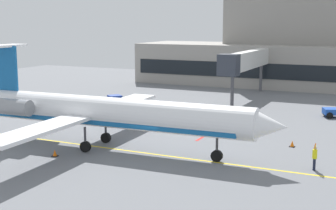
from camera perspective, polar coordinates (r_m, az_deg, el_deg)
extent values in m
cube|color=slate|center=(39.17, -2.13, -5.86)|extent=(120.00, 120.00, 0.10)
cube|color=yellow|center=(39.12, -2.16, -5.79)|extent=(108.00, 0.24, 0.01)
cube|color=red|center=(46.83, 5.23, -3.19)|extent=(0.30, 8.00, 0.01)
cube|color=gray|center=(81.24, 16.76, 4.42)|extent=(58.31, 13.19, 6.79)
cube|color=gray|center=(84.15, 17.79, 11.25)|extent=(30.73, 9.23, 12.85)
cube|color=black|center=(74.74, 15.96, 3.69)|extent=(55.98, 0.12, 2.39)
cube|color=silver|center=(67.91, 9.65, 5.34)|extent=(1.40, 16.48, 2.40)
cube|color=#2D333D|center=(59.19, 7.22, 4.75)|extent=(2.40, 2.00, 2.64)
cylinder|color=#4C4C51|center=(74.71, 10.99, 3.19)|extent=(0.44, 0.44, 4.14)
cylinder|color=#4C4C51|center=(61.17, 7.65, 1.82)|extent=(0.44, 0.44, 4.14)
cylinder|color=white|center=(40.16, -7.15, -0.86)|extent=(25.08, 3.44, 2.53)
cube|color=#145999|center=(40.30, -7.12, -1.83)|extent=(22.57, 3.09, 0.46)
cone|color=white|center=(35.43, 11.91, -2.44)|extent=(2.87, 2.58, 2.48)
cube|color=white|center=(46.75, -5.50, 0.23)|extent=(2.88, 10.31, 0.28)
cube|color=white|center=(36.31, -15.22, -2.90)|extent=(2.88, 10.31, 0.28)
cylinder|color=gray|center=(46.20, -14.49, 0.56)|extent=(3.08, 1.50, 1.39)
cylinder|color=gray|center=(43.17, -17.71, -0.24)|extent=(3.08, 1.50, 1.39)
cube|color=#145999|center=(45.89, -18.66, 4.18)|extent=(2.28, 0.32, 4.03)
cube|color=white|center=(45.75, -18.80, 6.69)|extent=(1.92, 4.11, 0.20)
cylinder|color=#3F3F44|center=(36.76, 5.85, -4.64)|extent=(0.20, 0.20, 1.43)
cylinder|color=black|center=(37.01, 5.82, -6.04)|extent=(0.91, 0.38, 0.90)
cylinder|color=#3F3F44|center=(42.52, -7.43, -2.67)|extent=(0.20, 0.20, 1.43)
cylinder|color=black|center=(42.74, -7.40, -3.90)|extent=(0.91, 0.38, 0.90)
cylinder|color=#3F3F44|center=(39.81, -9.84, -3.60)|extent=(0.20, 0.20, 1.43)
cylinder|color=black|center=(40.04, -9.80, -4.91)|extent=(0.91, 0.38, 0.90)
cube|color=#19389E|center=(56.26, -7.30, -0.34)|extent=(3.45, 3.76, 0.60)
cube|color=navy|center=(56.44, -6.35, 0.60)|extent=(1.98, 1.99, 1.13)
cylinder|color=black|center=(57.43, -6.34, -0.41)|extent=(0.66, 0.72, 0.70)
cylinder|color=black|center=(56.01, -5.82, -0.67)|extent=(0.66, 0.72, 0.70)
cylinder|color=black|center=(56.67, -8.74, -0.61)|extent=(0.66, 0.72, 0.70)
cylinder|color=black|center=(55.22, -8.28, -0.87)|extent=(0.66, 0.72, 0.70)
cylinder|color=black|center=(57.31, 18.27, -0.88)|extent=(0.75, 0.52, 0.70)
cylinder|color=black|center=(55.75, 18.69, -1.20)|extent=(0.75, 0.52, 0.70)
cylinder|color=#191E33|center=(36.29, 16.99, -6.80)|extent=(0.18, 0.18, 0.85)
cylinder|color=#191E33|center=(36.49, 17.03, -6.71)|extent=(0.18, 0.18, 0.85)
cylinder|color=yellow|center=(36.19, 17.07, -5.61)|extent=(0.34, 0.34, 0.66)
sphere|color=tan|center=(36.07, 17.11, -4.92)|extent=(0.24, 0.24, 0.24)
cylinder|color=yellow|center=(35.87, 17.06, -5.10)|extent=(0.10, 0.39, 0.50)
cylinder|color=#F2590C|center=(35.82, 17.08, -4.76)|extent=(0.06, 0.06, 0.28)
cylinder|color=yellow|center=(36.30, 17.14, -4.93)|extent=(0.10, 0.39, 0.50)
cylinder|color=#F2590C|center=(36.24, 17.16, -4.59)|extent=(0.06, 0.06, 0.28)
cone|color=orange|center=(42.45, 14.57, -4.48)|extent=(0.36, 0.36, 0.55)
cube|color=black|center=(42.51, 14.56, -4.81)|extent=(0.47, 0.47, 0.04)
cone|color=orange|center=(45.56, 2.06, -3.18)|extent=(0.36, 0.36, 0.55)
cube|color=black|center=(45.62, 2.05, -3.49)|extent=(0.47, 0.47, 0.04)
cone|color=orange|center=(39.33, -13.32, -5.57)|extent=(0.36, 0.36, 0.55)
cube|color=black|center=(39.40, -13.31, -5.92)|extent=(0.47, 0.47, 0.04)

